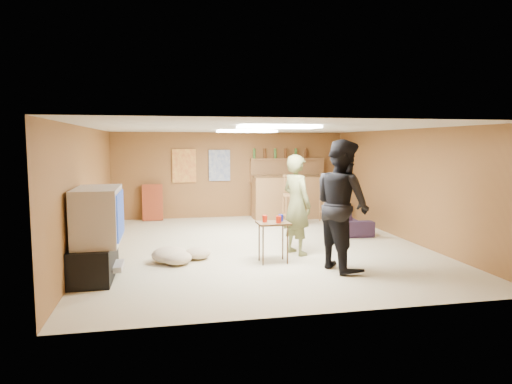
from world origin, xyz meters
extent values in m
plane|color=#C5B996|center=(0.00, 0.00, 0.00)|extent=(7.00, 7.00, 0.00)
cube|color=silver|center=(0.00, 0.00, 2.20)|extent=(6.00, 7.00, 0.02)
cube|color=brown|center=(0.00, 3.50, 1.10)|extent=(6.00, 0.02, 2.20)
cube|color=brown|center=(0.00, -3.50, 1.10)|extent=(6.00, 0.02, 2.20)
cube|color=brown|center=(-3.00, 0.00, 1.10)|extent=(0.02, 7.00, 2.20)
cube|color=brown|center=(3.00, 0.00, 1.10)|extent=(0.02, 7.00, 2.20)
cube|color=black|center=(-2.72, -1.50, 0.25)|extent=(0.55, 1.30, 0.50)
cube|color=#B2B2B7|center=(-2.50, -1.50, 0.15)|extent=(0.35, 0.50, 0.08)
cube|color=#B2B2B7|center=(-2.65, -1.50, 0.90)|extent=(0.60, 1.10, 0.80)
cube|color=navy|center=(-2.34, -1.50, 0.90)|extent=(0.02, 0.95, 0.65)
cube|color=brown|center=(1.50, 2.95, 0.55)|extent=(2.00, 0.60, 1.10)
cube|color=#3D2813|center=(1.50, 2.70, 1.10)|extent=(2.10, 0.12, 0.05)
cube|color=brown|center=(1.50, 3.40, 1.50)|extent=(2.00, 0.18, 0.05)
cube|color=brown|center=(1.50, 3.42, 1.20)|extent=(2.00, 0.14, 0.60)
cube|color=#BF3F26|center=(-1.20, 3.46, 1.35)|extent=(0.60, 0.03, 0.85)
cube|color=#334C99|center=(-0.30, 3.46, 1.35)|extent=(0.55, 0.03, 0.80)
cube|color=maroon|center=(-2.00, 3.30, 0.45)|extent=(0.50, 0.26, 0.91)
cube|color=white|center=(0.00, -1.50, 2.17)|extent=(1.20, 0.60, 0.04)
cube|color=white|center=(0.00, 1.20, 2.17)|extent=(1.20, 0.60, 0.04)
imported|color=olive|center=(0.53, -0.73, 0.87)|extent=(0.64, 0.75, 1.73)
imported|color=black|center=(0.94, -1.77, 0.99)|extent=(0.95, 1.11, 1.98)
imported|color=black|center=(2.23, 1.07, 0.24)|extent=(0.78, 1.70, 0.48)
cube|color=#3D2813|center=(0.00, -1.21, 0.33)|extent=(0.52, 0.42, 0.66)
cylinder|color=red|center=(-0.13, -1.16, 0.72)|extent=(0.11, 0.11, 0.11)
cylinder|color=red|center=(0.06, -1.30, 0.72)|extent=(0.10, 0.10, 0.11)
cylinder|color=navy|center=(0.14, -1.13, 0.71)|extent=(0.09, 0.09, 0.11)
ellipsoid|color=tan|center=(-1.65, -0.88, 0.13)|extent=(0.62, 0.62, 0.26)
ellipsoid|color=tan|center=(-1.19, -0.74, 0.10)|extent=(0.45, 0.45, 0.19)
ellipsoid|color=tan|center=(-1.54, -1.03, 0.11)|extent=(0.54, 0.54, 0.21)
camera|label=1|loc=(-1.72, -8.24, 1.93)|focal=32.00mm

